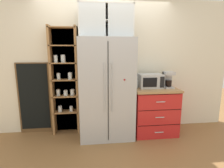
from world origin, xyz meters
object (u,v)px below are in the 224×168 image
(coffee_maker, at_px, (168,80))
(mug_cream, at_px, (154,85))
(microwave, at_px, (150,81))
(refrigerator, at_px, (107,89))
(chalkboard_menu, at_px, (35,98))
(bottle_clear, at_px, (137,83))

(coffee_maker, relative_size, mug_cream, 2.56)
(microwave, bearing_deg, refrigerator, -175.26)
(refrigerator, relative_size, microwave, 4.08)
(microwave, relative_size, coffee_maker, 1.42)
(refrigerator, distance_m, mug_cream, 0.92)
(mug_cream, bearing_deg, microwave, -174.25)
(microwave, bearing_deg, chalkboard_menu, 174.14)
(mug_cream, distance_m, bottle_clear, 0.36)
(chalkboard_menu, bearing_deg, microwave, -5.86)
(refrigerator, bearing_deg, mug_cream, 4.83)
(mug_cream, bearing_deg, chalkboard_menu, 174.55)
(refrigerator, bearing_deg, coffee_maker, 1.35)
(refrigerator, height_order, mug_cream, refrigerator)
(coffee_maker, bearing_deg, microwave, 172.77)
(chalkboard_menu, bearing_deg, coffee_maker, -6.04)
(refrigerator, distance_m, microwave, 0.85)
(refrigerator, distance_m, chalkboard_menu, 1.41)
(bottle_clear, bearing_deg, coffee_maker, -2.00)
(coffee_maker, height_order, mug_cream, coffee_maker)
(coffee_maker, bearing_deg, refrigerator, -178.65)
(coffee_maker, xyz_separation_m, bottle_clear, (-0.60, 0.02, -0.05))
(microwave, height_order, coffee_maker, coffee_maker)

